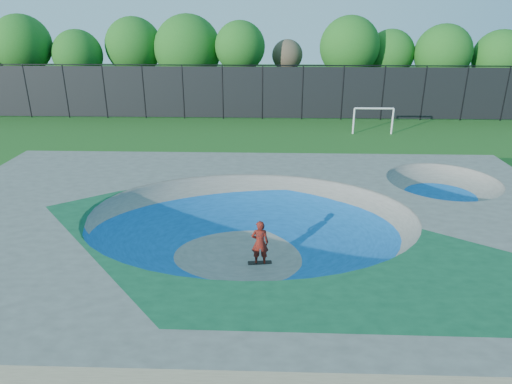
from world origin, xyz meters
TOP-DOWN VIEW (x-y plane):
  - ground at (0.00, 0.00)m, footprint 120.00×120.00m
  - skate_deck at (0.00, 0.00)m, footprint 22.00×14.00m
  - skater at (0.35, -0.60)m, footprint 0.57×0.39m
  - skateboard at (0.35, -0.60)m, footprint 0.80×0.30m
  - soccer_goal at (7.50, 16.69)m, footprint 2.69×0.12m
  - fence at (0.00, 21.00)m, footprint 48.09×0.09m
  - treeline at (-2.53, 25.89)m, footprint 51.98×6.85m

SIDE VIEW (x-z plane):
  - ground at x=0.00m, z-range 0.00..0.00m
  - skateboard at x=0.35m, z-range 0.00..0.05m
  - skate_deck at x=0.00m, z-range 0.00..1.50m
  - skater at x=0.35m, z-range 0.00..1.55m
  - soccer_goal at x=7.50m, z-range 0.34..2.11m
  - fence at x=0.00m, z-range 0.08..4.12m
  - treeline at x=-2.53m, z-range 0.97..8.54m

